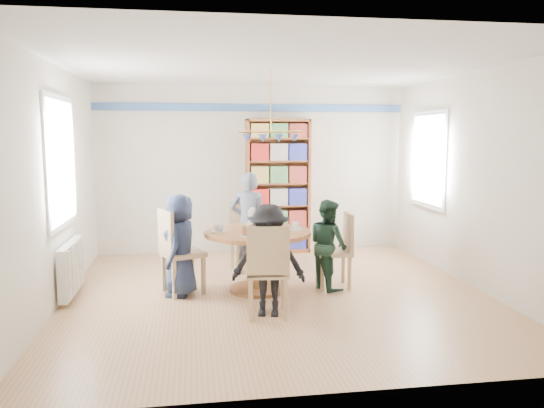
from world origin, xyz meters
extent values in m
plane|color=tan|center=(0.00, 0.00, 0.00)|extent=(5.00, 5.00, 0.00)
plane|color=white|center=(0.00, 0.00, 2.70)|extent=(5.00, 5.00, 0.00)
plane|color=beige|center=(0.00, 2.50, 1.35)|extent=(5.00, 0.00, 5.00)
plane|color=beige|center=(0.00, -2.50, 1.35)|extent=(5.00, 0.00, 5.00)
plane|color=beige|center=(-2.50, 0.00, 1.35)|extent=(0.00, 5.00, 5.00)
plane|color=beige|center=(2.50, 0.00, 1.35)|extent=(0.00, 5.00, 5.00)
cube|color=#375C97|center=(0.00, 2.48, 2.35)|extent=(5.00, 0.02, 0.12)
cube|color=white|center=(-2.48, 0.30, 1.60)|extent=(0.03, 1.32, 1.52)
cube|color=white|center=(-2.46, 0.30, 1.60)|extent=(0.01, 1.20, 1.40)
cube|color=white|center=(2.48, 1.30, 1.55)|extent=(0.03, 1.12, 1.42)
cube|color=white|center=(2.46, 1.30, 1.55)|extent=(0.01, 1.00, 1.30)
cylinder|color=gold|center=(0.00, 0.50, 2.33)|extent=(0.01, 0.01, 0.75)
cylinder|color=gold|center=(0.00, 0.50, 1.95)|extent=(0.80, 0.02, 0.02)
cone|color=#384A9D|center=(-0.30, 0.50, 1.87)|extent=(0.11, 0.11, 0.10)
cone|color=#384A9D|center=(-0.10, 0.50, 1.87)|extent=(0.11, 0.11, 0.10)
cone|color=#384A9D|center=(0.10, 0.50, 1.87)|extent=(0.11, 0.11, 0.10)
cone|color=#384A9D|center=(0.30, 0.50, 1.87)|extent=(0.11, 0.11, 0.10)
cube|color=silver|center=(-2.42, 0.30, 0.35)|extent=(0.10, 1.00, 0.60)
cube|color=silver|center=(-2.36, -0.10, 0.35)|extent=(0.02, 0.06, 0.56)
cube|color=silver|center=(-2.36, 0.10, 0.35)|extent=(0.02, 0.06, 0.56)
cube|color=silver|center=(-2.36, 0.30, 0.35)|extent=(0.02, 0.06, 0.56)
cube|color=silver|center=(-2.36, 0.50, 0.35)|extent=(0.02, 0.06, 0.56)
cube|color=silver|center=(-2.36, 0.70, 0.35)|extent=(0.02, 0.06, 0.56)
cylinder|color=#965C31|center=(-0.21, 0.20, 0.72)|extent=(1.30, 1.30, 0.05)
cylinder|color=#965C31|center=(-0.21, 0.20, 0.35)|extent=(0.16, 0.16, 0.70)
cylinder|color=#965C31|center=(-0.21, 0.20, 0.02)|extent=(0.70, 0.70, 0.04)
cube|color=tan|center=(-1.11, 0.25, 0.49)|extent=(0.59, 0.59, 0.05)
cube|color=tan|center=(-1.30, 0.17, 0.76)|extent=(0.21, 0.44, 0.54)
cube|color=tan|center=(-0.87, 0.14, 0.23)|extent=(0.06, 0.06, 0.47)
cube|color=tan|center=(-1.01, 0.49, 0.23)|extent=(0.06, 0.06, 0.47)
cube|color=tan|center=(-1.22, 0.01, 0.23)|extent=(0.06, 0.06, 0.47)
cube|color=tan|center=(-1.35, 0.35, 0.23)|extent=(0.06, 0.06, 0.47)
cube|color=tan|center=(0.75, 0.22, 0.45)|extent=(0.44, 0.44, 0.05)
cube|color=tan|center=(0.94, 0.21, 0.70)|extent=(0.06, 0.42, 0.50)
cube|color=tan|center=(0.59, 0.39, 0.21)|extent=(0.04, 0.04, 0.43)
cube|color=tan|center=(0.57, 0.06, 0.21)|extent=(0.04, 0.04, 0.43)
cube|color=tan|center=(0.93, 0.38, 0.21)|extent=(0.04, 0.04, 0.43)
cube|color=tan|center=(0.91, 0.04, 0.21)|extent=(0.04, 0.04, 0.43)
cube|color=tan|center=(-0.24, 1.18, 0.46)|extent=(0.48, 0.48, 0.05)
cube|color=tan|center=(-0.27, 1.37, 0.71)|extent=(0.43, 0.10, 0.51)
cube|color=tan|center=(-0.39, 0.98, 0.22)|extent=(0.05, 0.05, 0.44)
cube|color=tan|center=(-0.05, 1.03, 0.22)|extent=(0.05, 0.05, 0.44)
cube|color=tan|center=(-0.44, 1.33, 0.22)|extent=(0.05, 0.05, 0.44)
cube|color=tan|center=(-0.09, 1.37, 0.22)|extent=(0.05, 0.05, 0.44)
cube|color=tan|center=(-0.22, -0.71, 0.47)|extent=(0.48, 0.48, 0.05)
cube|color=tan|center=(-0.24, -0.91, 0.73)|extent=(0.44, 0.08, 0.52)
cube|color=tan|center=(-0.03, -0.55, 0.22)|extent=(0.05, 0.05, 0.45)
cube|color=tan|center=(-0.38, -0.52, 0.22)|extent=(0.05, 0.05, 0.45)
cube|color=tan|center=(-0.06, -0.91, 0.22)|extent=(0.05, 0.05, 0.45)
cube|color=tan|center=(-0.41, -0.87, 0.22)|extent=(0.05, 0.05, 0.45)
imported|color=#1C253E|center=(-1.14, 0.16, 0.61)|extent=(0.52, 0.67, 1.22)
imported|color=#183024|center=(0.67, 0.16, 0.56)|extent=(0.59, 0.66, 1.12)
imported|color=gray|center=(-0.22, 1.07, 0.71)|extent=(0.57, 0.43, 1.41)
imported|color=black|center=(-0.21, -0.72, 0.60)|extent=(0.85, 0.60, 1.19)
cube|color=brown|center=(-0.10, 2.34, 1.08)|extent=(0.04, 0.31, 2.16)
cube|color=brown|center=(0.89, 2.34, 1.08)|extent=(0.04, 0.31, 2.16)
cube|color=brown|center=(0.39, 2.34, 2.14)|extent=(1.03, 0.31, 0.04)
cube|color=brown|center=(0.39, 2.34, 0.03)|extent=(1.03, 0.31, 0.06)
cube|color=brown|center=(0.39, 2.48, 1.08)|extent=(1.03, 0.02, 2.16)
cube|color=brown|center=(0.39, 2.34, 0.41)|extent=(0.97, 0.29, 0.03)
cube|color=brown|center=(0.39, 2.34, 0.77)|extent=(0.97, 0.29, 0.03)
cube|color=brown|center=(0.39, 2.34, 1.13)|extent=(0.97, 0.29, 0.03)
cube|color=brown|center=(0.39, 2.34, 1.49)|extent=(0.97, 0.29, 0.03)
cube|color=brown|center=(0.39, 2.34, 1.85)|extent=(0.97, 0.29, 0.03)
cube|color=#A31E19|center=(0.08, 2.32, 0.20)|extent=(0.28, 0.23, 0.27)
cube|color=beige|center=(0.39, 2.32, 0.20)|extent=(0.28, 0.23, 0.27)
cube|color=navy|center=(0.70, 2.32, 0.20)|extent=(0.28, 0.23, 0.27)
cube|color=tan|center=(0.08, 2.32, 0.56)|extent=(0.28, 0.23, 0.27)
cube|color=#447A45|center=(0.39, 2.32, 0.56)|extent=(0.28, 0.23, 0.27)
cube|color=maroon|center=(0.70, 2.32, 0.56)|extent=(0.28, 0.23, 0.27)
cube|color=#A31E19|center=(0.08, 2.32, 0.92)|extent=(0.28, 0.23, 0.27)
cube|color=beige|center=(0.39, 2.32, 0.92)|extent=(0.28, 0.23, 0.27)
cube|color=navy|center=(0.70, 2.32, 0.92)|extent=(0.28, 0.23, 0.27)
cube|color=tan|center=(0.08, 2.32, 1.28)|extent=(0.28, 0.23, 0.27)
cube|color=#447A45|center=(0.39, 2.32, 1.28)|extent=(0.28, 0.23, 0.27)
cube|color=maroon|center=(0.70, 2.32, 1.28)|extent=(0.28, 0.23, 0.27)
cube|color=#A31E19|center=(0.08, 2.32, 1.64)|extent=(0.28, 0.23, 0.27)
cube|color=beige|center=(0.39, 2.32, 1.64)|extent=(0.28, 0.23, 0.27)
cube|color=navy|center=(0.70, 2.32, 1.64)|extent=(0.28, 0.23, 0.27)
cube|color=tan|center=(0.08, 2.32, 1.98)|extent=(0.28, 0.23, 0.22)
cube|color=#447A45|center=(0.39, 2.32, 1.98)|extent=(0.28, 0.23, 0.22)
cube|color=maroon|center=(0.70, 2.32, 1.98)|extent=(0.28, 0.23, 0.22)
cylinder|color=white|center=(-0.26, 0.28, 0.87)|extent=(0.12, 0.12, 0.24)
sphere|color=white|center=(-0.26, 0.28, 0.99)|extent=(0.09, 0.09, 0.09)
cylinder|color=silver|center=(-0.09, 0.32, 0.89)|extent=(0.07, 0.07, 0.28)
cylinder|color=#384A9D|center=(-0.09, 0.32, 1.04)|extent=(0.03, 0.03, 0.03)
cylinder|color=white|center=(-0.16, 0.48, 0.76)|extent=(0.30, 0.30, 0.01)
cylinder|color=brown|center=(-0.16, 0.48, 0.81)|extent=(0.24, 0.24, 0.09)
cylinder|color=white|center=(-0.31, -0.09, 0.76)|extent=(0.30, 0.30, 0.01)
cylinder|color=brown|center=(-0.31, -0.09, 0.81)|extent=(0.24, 0.24, 0.09)
cylinder|color=white|center=(-0.68, 0.20, 0.75)|extent=(0.20, 0.20, 0.01)
imported|color=white|center=(-0.68, 0.20, 0.80)|extent=(0.12, 0.12, 0.10)
cylinder|color=white|center=(0.26, 0.20, 0.75)|extent=(0.20, 0.20, 0.01)
imported|color=white|center=(0.26, 0.20, 0.80)|extent=(0.10, 0.10, 0.09)
cylinder|color=white|center=(-0.21, 0.68, 0.75)|extent=(0.20, 0.20, 0.01)
imported|color=white|center=(-0.21, 0.68, 0.80)|extent=(0.12, 0.12, 0.10)
cylinder|color=white|center=(-0.21, -0.27, 0.75)|extent=(0.20, 0.20, 0.01)
imported|color=white|center=(-0.21, -0.27, 0.80)|extent=(0.10, 0.10, 0.09)
camera|label=1|loc=(-0.99, -6.11, 1.90)|focal=35.00mm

